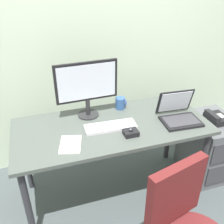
{
  "coord_description": "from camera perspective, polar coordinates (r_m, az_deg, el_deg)",
  "views": [
    {
      "loc": [
        -0.54,
        -1.67,
        1.88
      ],
      "look_at": [
        0.0,
        0.0,
        0.87
      ],
      "focal_mm": 41.26,
      "sensor_mm": 36.0,
      "label": 1
    }
  ],
  "objects": [
    {
      "name": "back_wall",
      "position": [
        2.48,
        -5.25,
        18.66
      ],
      "size": [
        6.0,
        0.1,
        2.8
      ],
      "primitive_type": "cube",
      "color": "beige",
      "rests_on": "ground"
    },
    {
      "name": "ground_plane",
      "position": [
        2.57,
        0.0,
        -17.0
      ],
      "size": [
        8.0,
        8.0,
        0.0
      ],
      "primitive_type": "plane",
      "color": "#444C4E"
    },
    {
      "name": "laptop",
      "position": [
        2.2,
        14.57,
        -0.42
      ],
      "size": [
        0.33,
        0.3,
        0.23
      ],
      "color": "black",
      "rests_on": "desk"
    },
    {
      "name": "trackball_mouse",
      "position": [
        1.96,
        4.19,
        -4.52
      ],
      "size": [
        0.11,
        0.09,
        0.07
      ],
      "color": "black",
      "rests_on": "desk"
    },
    {
      "name": "file_cabinet",
      "position": [
        2.76,
        20.71,
        -7.11
      ],
      "size": [
        0.42,
        0.53,
        0.61
      ],
      "color": "#54575B",
      "rests_on": "ground"
    },
    {
      "name": "paper_notepad",
      "position": [
        1.89,
        -9.18,
        -7.09
      ],
      "size": [
        0.2,
        0.24,
        0.01
      ],
      "primitive_type": "cube",
      "rotation": [
        0.0,
        0.0,
        -0.26
      ],
      "color": "white",
      "rests_on": "desk"
    },
    {
      "name": "desk",
      "position": [
        2.14,
        0.0,
        -4.69
      ],
      "size": [
        1.58,
        0.7,
        0.75
      ],
      "color": "#49504B",
      "rests_on": "ground"
    },
    {
      "name": "coffee_mug",
      "position": [
        2.3,
        1.87,
        1.98
      ],
      "size": [
        0.09,
        0.08,
        0.1
      ],
      "color": "#2F5590",
      "rests_on": "desk"
    },
    {
      "name": "monitor_main",
      "position": [
        2.1,
        -5.6,
        5.96
      ],
      "size": [
        0.52,
        0.18,
        0.48
      ],
      "color": "#262628",
      "rests_on": "desk"
    },
    {
      "name": "desk_phone",
      "position": [
        2.57,
        22.12,
        -1.24
      ],
      "size": [
        0.17,
        0.2,
        0.09
      ],
      "color": "black",
      "rests_on": "file_cabinet"
    },
    {
      "name": "cell_phone",
      "position": [
        2.47,
        12.94,
        1.95
      ],
      "size": [
        0.08,
        0.15,
        0.01
      ],
      "primitive_type": "cube",
      "rotation": [
        0.0,
        0.0,
        0.06
      ],
      "color": "black",
      "rests_on": "desk"
    },
    {
      "name": "keyboard",
      "position": [
        2.05,
        -0.33,
        -3.2
      ],
      "size": [
        0.42,
        0.16,
        0.03
      ],
      "color": "silver",
      "rests_on": "desk"
    }
  ]
}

